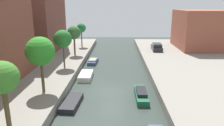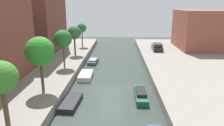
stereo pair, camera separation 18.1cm
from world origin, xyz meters
name	(u,v)px [view 1 (the left image)]	position (x,y,z in m)	size (l,w,h in m)	color
ground_plane	(112,91)	(0.00, 0.00, 0.00)	(84.00, 84.00, 0.00)	#2D3833
apartment_tower_far	(30,1)	(-16.00, 18.28, 10.38)	(10.00, 13.02, 18.75)	brown
low_block_right	(202,29)	(18.00, 21.19, 4.83)	(10.00, 11.15, 7.66)	brown
street_tree_1	(2,79)	(-7.04, -9.66, 4.99)	(2.26, 2.26, 5.19)	brown
street_tree_2	(40,51)	(-7.04, -2.49, 5.26)	(2.90, 2.90, 5.74)	brown
street_tree_3	(63,39)	(-7.04, 6.35, 5.08)	(2.52, 2.52, 5.37)	brown
street_tree_4	(74,33)	(-7.04, 14.00, 4.95)	(2.39, 2.39, 5.19)	brown
street_tree_5	(81,28)	(-7.04, 21.65, 4.93)	(1.94, 1.94, 4.96)	brown
parked_car	(157,47)	(8.38, 18.42, 1.57)	(2.03, 4.72, 1.38)	black
moored_boat_left_2	(72,103)	(-3.90, -3.56, 0.26)	(1.76, 4.07, 0.53)	#232328
moored_boat_left_3	(86,76)	(-3.68, 4.45, 0.34)	(1.69, 3.78, 0.68)	beige
moored_boat_left_4	(93,61)	(-3.58, 12.09, 0.33)	(1.58, 3.77, 0.75)	#33476B
moored_boat_right_2	(141,94)	(3.23, -1.71, 0.41)	(1.24, 4.58, 0.95)	#195638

